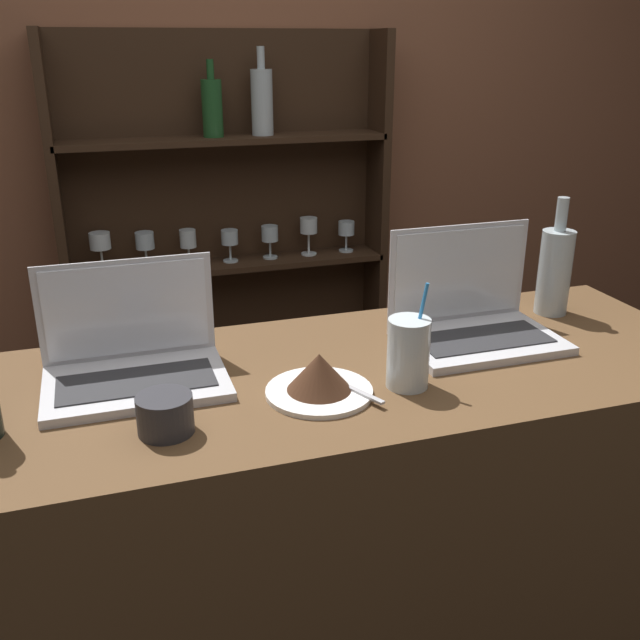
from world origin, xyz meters
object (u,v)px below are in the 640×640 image
(cake_plate, at_px, (319,377))
(wine_bottle_clear, at_px, (555,270))
(water_glass, at_px, (408,353))
(laptop_near, at_px, (133,357))
(laptop_far, at_px, (472,316))
(coffee_cup, at_px, (165,414))

(cake_plate, distance_m, wine_bottle_clear, 0.72)
(water_glass, bearing_deg, cake_plate, 174.23)
(laptop_near, xyz_separation_m, laptop_far, (0.73, -0.01, 0.00))
(cake_plate, xyz_separation_m, water_glass, (0.17, -0.02, 0.03))
(laptop_near, bearing_deg, water_glass, -20.63)
(water_glass, height_order, wine_bottle_clear, wine_bottle_clear)
(laptop_near, height_order, coffee_cup, laptop_near)
(laptop_far, height_order, cake_plate, laptop_far)
(laptop_far, bearing_deg, laptop_near, 179.15)
(laptop_far, bearing_deg, cake_plate, -158.64)
(cake_plate, bearing_deg, laptop_near, 152.45)
(laptop_far, bearing_deg, water_glass, -143.06)
(cake_plate, bearing_deg, coffee_cup, -169.62)
(cake_plate, relative_size, water_glass, 0.99)
(laptop_near, height_order, cake_plate, laptop_near)
(laptop_far, distance_m, water_glass, 0.29)
(laptop_near, bearing_deg, laptop_far, -0.85)
(coffee_cup, bearing_deg, laptop_near, 99.05)
(water_glass, height_order, coffee_cup, water_glass)
(cake_plate, xyz_separation_m, coffee_cup, (-0.29, -0.05, -0.00))
(wine_bottle_clear, relative_size, coffee_cup, 2.96)
(laptop_near, distance_m, wine_bottle_clear, 1.00)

